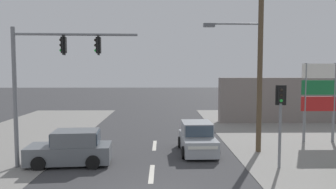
{
  "coord_description": "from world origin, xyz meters",
  "views": [
    {
      "loc": [
        0.44,
        -10.0,
        4.18
      ],
      "look_at": [
        0.68,
        4.0,
        3.15
      ],
      "focal_mm": 35.0,
      "sensor_mm": 36.0,
      "label": 1
    }
  ],
  "objects_px": {
    "pedestal_signal_right_kerb": "(280,112)",
    "hatchback_kerbside_parked": "(71,149)",
    "utility_pole_midground_right": "(257,57)",
    "traffic_signal_mast": "(46,71)",
    "shopping_plaza_sign": "(320,91)",
    "hatchback_crossing_left": "(197,139)"
  },
  "relations": [
    {
      "from": "pedestal_signal_right_kerb",
      "to": "hatchback_kerbside_parked",
      "type": "bearing_deg",
      "value": 175.2
    },
    {
      "from": "utility_pole_midground_right",
      "to": "traffic_signal_mast",
      "type": "bearing_deg",
      "value": -166.0
    },
    {
      "from": "pedestal_signal_right_kerb",
      "to": "shopping_plaza_sign",
      "type": "distance_m",
      "value": 6.57
    },
    {
      "from": "shopping_plaza_sign",
      "to": "utility_pole_midground_right",
      "type": "bearing_deg",
      "value": -152.55
    },
    {
      "from": "hatchback_kerbside_parked",
      "to": "shopping_plaza_sign",
      "type": "bearing_deg",
      "value": 18.28
    },
    {
      "from": "pedestal_signal_right_kerb",
      "to": "hatchback_crossing_left",
      "type": "bearing_deg",
      "value": 138.1
    },
    {
      "from": "shopping_plaza_sign",
      "to": "hatchback_crossing_left",
      "type": "relative_size",
      "value": 1.25
    },
    {
      "from": "shopping_plaza_sign",
      "to": "hatchback_kerbside_parked",
      "type": "bearing_deg",
      "value": -161.72
    },
    {
      "from": "traffic_signal_mast",
      "to": "hatchback_kerbside_parked",
      "type": "xyz_separation_m",
      "value": [
        0.93,
        0.33,
        -3.44
      ]
    },
    {
      "from": "utility_pole_midground_right",
      "to": "pedestal_signal_right_kerb",
      "type": "relative_size",
      "value": 2.53
    },
    {
      "from": "utility_pole_midground_right",
      "to": "hatchback_kerbside_parked",
      "type": "bearing_deg",
      "value": -166.63
    },
    {
      "from": "traffic_signal_mast",
      "to": "hatchback_crossing_left",
      "type": "relative_size",
      "value": 1.63
    },
    {
      "from": "utility_pole_midground_right",
      "to": "hatchback_kerbside_parked",
      "type": "relative_size",
      "value": 2.41
    },
    {
      "from": "utility_pole_midground_right",
      "to": "shopping_plaza_sign",
      "type": "height_order",
      "value": "utility_pole_midground_right"
    },
    {
      "from": "traffic_signal_mast",
      "to": "shopping_plaza_sign",
      "type": "distance_m",
      "value": 14.85
    },
    {
      "from": "traffic_signal_mast",
      "to": "hatchback_kerbside_parked",
      "type": "distance_m",
      "value": 3.58
    },
    {
      "from": "shopping_plaza_sign",
      "to": "hatchback_crossing_left",
      "type": "distance_m",
      "value": 7.97
    },
    {
      "from": "traffic_signal_mast",
      "to": "hatchback_crossing_left",
      "type": "height_order",
      "value": "traffic_signal_mast"
    },
    {
      "from": "pedestal_signal_right_kerb",
      "to": "hatchback_crossing_left",
      "type": "height_order",
      "value": "pedestal_signal_right_kerb"
    },
    {
      "from": "traffic_signal_mast",
      "to": "pedestal_signal_right_kerb",
      "type": "distance_m",
      "value": 10.1
    },
    {
      "from": "traffic_signal_mast",
      "to": "shopping_plaza_sign",
      "type": "height_order",
      "value": "traffic_signal_mast"
    },
    {
      "from": "traffic_signal_mast",
      "to": "shopping_plaza_sign",
      "type": "xyz_separation_m",
      "value": [
        14.05,
        4.67,
        -1.16
      ]
    }
  ]
}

